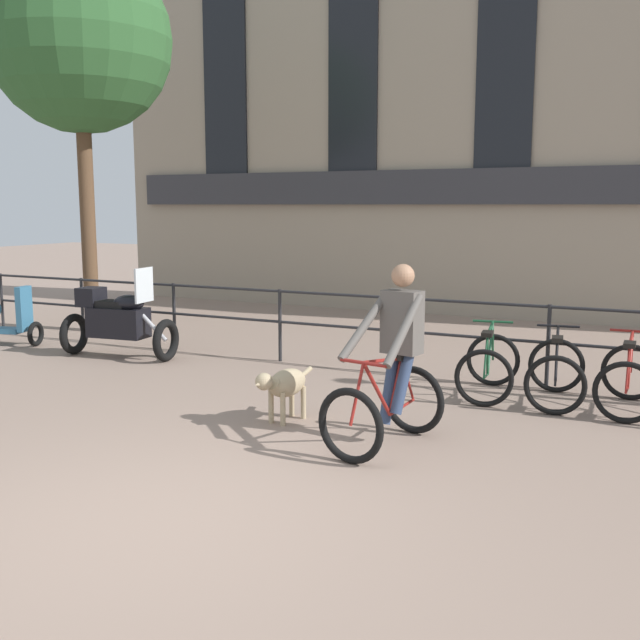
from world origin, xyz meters
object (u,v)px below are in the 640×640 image
(parked_bicycle_mid_left, at_px, (556,373))
(parked_motorcycle, at_px, (117,320))
(dog, at_px, (284,385))
(cyclist_with_bike, at_px, (392,365))
(parked_bicycle_near_lamp, at_px, (489,366))
(parked_bicycle_mid_right, at_px, (628,379))

(parked_bicycle_mid_left, bearing_deg, parked_motorcycle, -6.41)
(parked_bicycle_mid_left, bearing_deg, dog, 31.72)
(dog, bearing_deg, parked_bicycle_mid_left, 51.57)
(cyclist_with_bike, relative_size, dog, 1.91)
(parked_motorcycle, xyz_separation_m, parked_bicycle_mid_left, (6.23, 0.18, -0.20))
(parked_bicycle_near_lamp, bearing_deg, dog, 42.84)
(parked_motorcycle, height_order, parked_bicycle_mid_left, parked_motorcycle)
(parked_motorcycle, xyz_separation_m, parked_bicycle_mid_right, (7.00, 0.18, -0.20))
(dog, bearing_deg, parked_bicycle_mid_right, 44.09)
(parked_bicycle_near_lamp, xyz_separation_m, parked_bicycle_mid_right, (1.53, -0.00, -0.00))
(parked_motorcycle, distance_m, parked_bicycle_near_lamp, 5.47)
(parked_bicycle_mid_left, distance_m, parked_bicycle_mid_right, 0.77)
(parked_motorcycle, xyz_separation_m, parked_bicycle_near_lamp, (5.46, 0.18, -0.20))
(parked_bicycle_mid_left, height_order, parked_bicycle_mid_right, same)
(cyclist_with_bike, distance_m, parked_bicycle_mid_left, 2.52)
(cyclist_with_bike, bearing_deg, dog, -177.63)
(parked_bicycle_near_lamp, relative_size, parked_bicycle_mid_right, 1.06)
(parked_motorcycle, bearing_deg, cyclist_with_bike, -117.94)
(dog, xyz_separation_m, parked_motorcycle, (-3.81, 1.84, 0.16))
(dog, xyz_separation_m, parked_bicycle_mid_right, (3.19, 2.01, -0.04))
(cyclist_with_bike, height_order, parked_motorcycle, cyclist_with_bike)
(cyclist_with_bike, height_order, parked_bicycle_mid_left, cyclist_with_bike)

